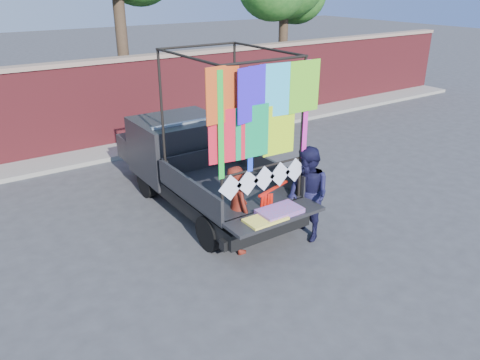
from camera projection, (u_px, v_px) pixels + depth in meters
ground at (244, 242)px, 9.05m from camera, size 90.00×90.00×0.00m
brick_wall at (110, 103)px, 13.85m from camera, size 30.00×0.45×2.61m
curb at (123, 149)px, 13.82m from camera, size 30.00×1.20×0.12m
pickup_truck at (190, 162)px, 10.58m from camera, size 2.22×5.58×3.51m
woman at (237, 209)px, 8.48m from camera, size 0.41×0.62×1.69m
man at (308, 194)px, 8.88m from camera, size 0.76×0.94×1.85m
streamer_bundle at (269, 199)px, 8.59m from camera, size 0.85×0.30×0.61m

